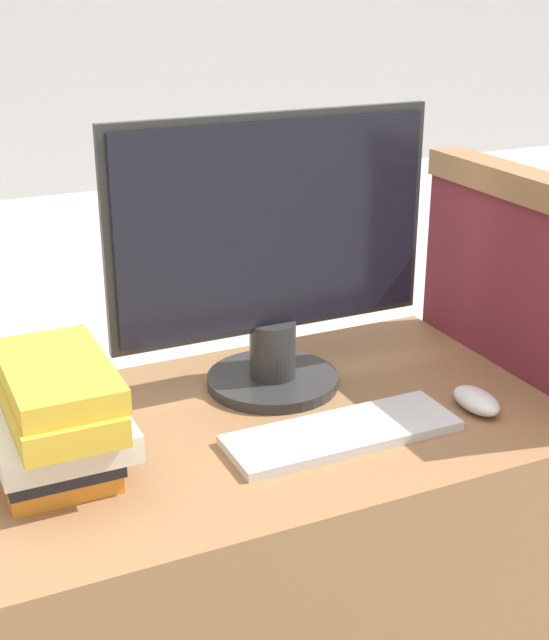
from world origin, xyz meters
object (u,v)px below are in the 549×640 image
mouse (476,401)px  book_stack (56,416)px  monitor (272,254)px  keyboard (342,433)px

mouse → book_stack: book_stack is taller
book_stack → monitor: bearing=17.0°
monitor → mouse: 0.43m
keyboard → book_stack: (-0.43, 0.10, 0.08)m
keyboard → mouse: (0.25, -0.01, 0.01)m
keyboard → monitor: bearing=95.4°
keyboard → book_stack: book_stack is taller
monitor → mouse: bearing=-40.7°
monitor → mouse: size_ratio=5.58×
monitor → keyboard: bearing=-84.6°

